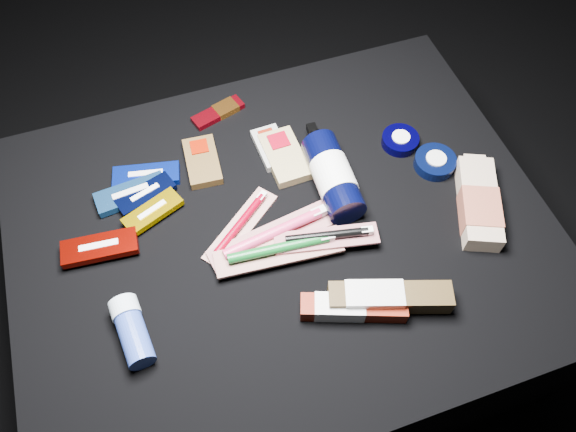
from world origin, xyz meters
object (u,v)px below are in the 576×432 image
object	(u,v)px
lotion_bottle	(333,176)
toothpaste_carton_red	(348,308)
bodywash_bottle	(479,204)
deodorant_stick	(132,330)

from	to	relation	value
lotion_bottle	toothpaste_carton_red	world-z (taller)	lotion_bottle
bodywash_bottle	deodorant_stick	distance (m)	0.65
lotion_bottle	bodywash_bottle	size ratio (longest dim) A/B	1.12
bodywash_bottle	deodorant_stick	bearing A→B (deg)	-153.67
lotion_bottle	bodywash_bottle	bearing A→B (deg)	-27.83
bodywash_bottle	toothpaste_carton_red	distance (m)	0.32
bodywash_bottle	lotion_bottle	bearing A→B (deg)	173.07
deodorant_stick	lotion_bottle	bearing A→B (deg)	16.62
deodorant_stick	bodywash_bottle	bearing A→B (deg)	-2.92
deodorant_stick	toothpaste_carton_red	xyz separation A→B (m)	(0.35, -0.08, -0.01)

